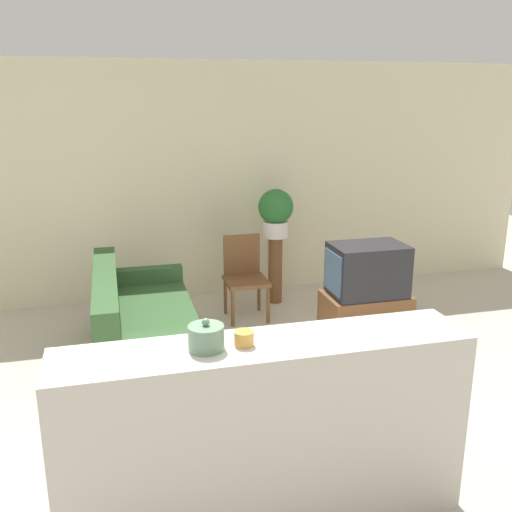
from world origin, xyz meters
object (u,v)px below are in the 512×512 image
couch (142,330)px  potted_plant (276,211)px  decorative_bowl (206,337)px  wooden_chair (244,273)px  television (367,270)px

couch → potted_plant: bearing=36.2°
couch → potted_plant: potted_plant is taller
couch → decorative_bowl: (0.23, -2.20, 0.85)m
couch → wooden_chair: 1.42m
decorative_bowl → couch: bearing=95.8°
television → potted_plant: 1.36m
television → decorative_bowl: decorative_bowl is taller
potted_plant → couch: bearing=-143.8°
couch → potted_plant: size_ratio=3.47×
television → wooden_chair: 1.33m
wooden_chair → decorative_bowl: bearing=-106.9°
decorative_bowl → wooden_chair: bearing=73.1°
couch → decorative_bowl: bearing=-84.2°
television → wooden_chair: size_ratio=0.82×
wooden_chair → decorative_bowl: decorative_bowl is taller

